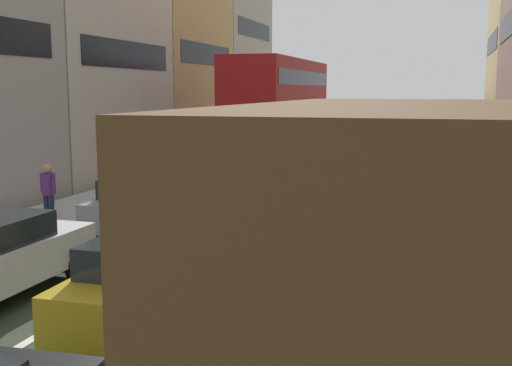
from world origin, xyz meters
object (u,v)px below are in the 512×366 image
Objects in this scene: pedestrian_near_kerb at (126,171)px; pedestrian_mid_sidewalk at (48,190)px; removalist_box_truck at (399,266)px; sedan_left_lane_third at (149,201)px; wagon_right_lane_far at (424,190)px; coupe_centre_lane_fourth at (310,179)px; bus_mid_queue_primary at (279,108)px; sedan_centre_lane_second at (162,275)px; bus_far_queue_secondary at (435,120)px; hatchback_centre_lane_third at (262,208)px; sedan_right_lane_behind_truck at (411,230)px.

pedestrian_mid_sidewalk is (0.02, -4.45, 0.00)m from pedestrian_near_kerb.
removalist_box_truck reaches higher than sedan_left_lane_third.
sedan_left_lane_third is at bearing 38.43° from removalist_box_truck.
wagon_right_lane_far is (6.85, 4.02, 0.00)m from sedan_left_lane_third.
bus_mid_queue_primary is at bearing 19.23° from coupe_centre_lane_fourth.
bus_far_queue_secondary is (3.41, 33.80, 0.96)m from sedan_centre_lane_second.
removalist_box_truck is 0.73× the size of bus_far_queue_secondary.
bus_mid_queue_primary is at bearing 151.59° from bus_far_queue_secondary.
bus_far_queue_secondary is (6.75, 14.05, -1.07)m from bus_mid_queue_primary.
coupe_centre_lane_fourth is 3.82m from wagon_right_lane_far.
hatchback_centre_lane_third is 2.59× the size of pedestrian_mid_sidewalk.
pedestrian_mid_sidewalk reaches higher than coupe_centre_lane_fourth.
pedestrian_near_kerb reaches higher than coupe_centre_lane_fourth.
bus_far_queue_secondary is 6.39× the size of pedestrian_mid_sidewalk.
bus_far_queue_secondary reaches higher than coupe_centre_lane_fourth.
hatchback_centre_lane_third is at bearing 68.93° from sedan_right_lane_behind_truck.
removalist_box_truck is at bearing -142.38° from sedan_left_lane_third.
coupe_centre_lane_fourth is at bearing -159.01° from bus_mid_queue_primary.
pedestrian_mid_sidewalk is (-6.26, 5.92, 0.15)m from sedan_centre_lane_second.
pedestrian_near_kerb is at bearing 10.50° from pedestrian_mid_sidewalk.
sedan_centre_lane_second and hatchback_centre_lane_third have the same top height.
bus_mid_queue_primary reaches higher than bus_far_queue_secondary.
removalist_box_truck reaches higher than coupe_centre_lane_fourth.
pedestrian_mid_sidewalk is at bearing 127.71° from coupe_centre_lane_fourth.
bus_mid_queue_primary reaches higher than sedan_centre_lane_second.
bus_mid_queue_primary is at bearing 24.02° from sedan_right_lane_behind_truck.
pedestrian_near_kerb is (-6.22, 4.54, 0.15)m from hatchback_centre_lane_third.
coupe_centre_lane_fourth is 8.14m from pedestrian_mid_sidewalk.
sedan_right_lane_behind_truck is (3.58, -6.66, 0.00)m from coupe_centre_lane_fourth.
removalist_box_truck is 1.80× the size of hatchback_centre_lane_third.
coupe_centre_lane_fourth is 2.63× the size of pedestrian_near_kerb.
removalist_box_truck is at bearing 177.89° from bus_far_queue_secondary.
sedan_centre_lane_second is 1.00× the size of sedan_left_lane_third.
pedestrian_near_kerb reaches higher than sedan_left_lane_third.
wagon_right_lane_far is 2.65× the size of pedestrian_near_kerb.
bus_mid_queue_primary is at bearing -1.65° from pedestrian_mid_sidewalk.
bus_mid_queue_primary reaches higher than pedestrian_near_kerb.
sedan_centre_lane_second and sedan_right_lane_behind_truck have the same top height.
removalist_box_truck is 9.36m from hatchback_centre_lane_third.
sedan_left_lane_third is at bearing 163.89° from bus_far_queue_secondary.
sedan_right_lane_behind_truck is 0.98× the size of wagon_right_lane_far.
sedan_left_lane_third is at bearing 146.24° from coupe_centre_lane_fourth.
bus_far_queue_secondary reaches higher than wagon_right_lane_far.
sedan_right_lane_behind_truck is at bearing -110.76° from hatchback_centre_lane_third.
sedan_left_lane_third is (-7.02, 8.55, -1.18)m from removalist_box_truck.
sedan_left_lane_third is 1.00× the size of coupe_centre_lane_fourth.
sedan_centre_lane_second is at bearing 171.48° from bus_far_queue_secondary.
removalist_box_truck reaches higher than pedestrian_near_kerb.
sedan_right_lane_behind_truck is at bearing 177.59° from bus_far_queue_secondary.
sedan_right_lane_behind_truck is 29.36m from bus_far_queue_secondary.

